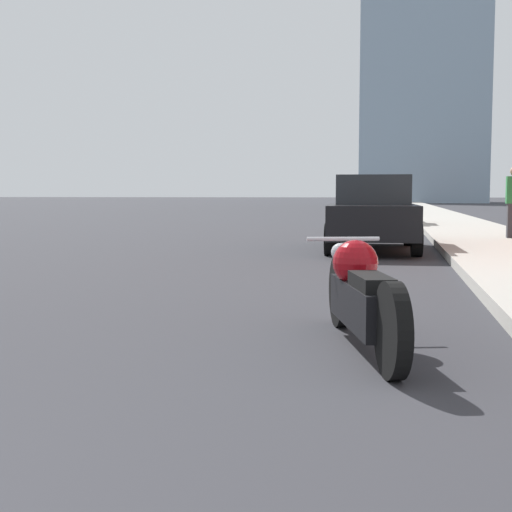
{
  "coord_description": "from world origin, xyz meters",
  "views": [
    {
      "loc": [
        2.67,
        -0.75,
        1.16
      ],
      "look_at": [
        1.35,
        6.31,
        0.52
      ],
      "focal_mm": 50.0,
      "sensor_mm": 36.0,
      "label": 1
    }
  ],
  "objects_px": {
    "parked_car_white": "(381,203)",
    "parked_car_silver": "(380,199)",
    "parked_car_black": "(373,213)",
    "motorcycle": "(361,295)"
  },
  "relations": [
    {
      "from": "motorcycle",
      "to": "parked_car_black",
      "type": "relative_size",
      "value": 0.52
    },
    {
      "from": "parked_car_black",
      "to": "parked_car_white",
      "type": "bearing_deg",
      "value": 88.11
    },
    {
      "from": "parked_car_white",
      "to": "parked_car_black",
      "type": "bearing_deg",
      "value": -90.15
    },
    {
      "from": "parked_car_black",
      "to": "parked_car_silver",
      "type": "height_order",
      "value": "parked_car_silver"
    },
    {
      "from": "motorcycle",
      "to": "parked_car_black",
      "type": "distance_m",
      "value": 9.28
    },
    {
      "from": "motorcycle",
      "to": "parked_car_white",
      "type": "xyz_separation_m",
      "value": [
        -0.07,
        19.66,
        0.44
      ]
    },
    {
      "from": "parked_car_white",
      "to": "parked_car_silver",
      "type": "distance_m",
      "value": 12.54
    },
    {
      "from": "motorcycle",
      "to": "parked_car_white",
      "type": "relative_size",
      "value": 0.56
    },
    {
      "from": "parked_car_white",
      "to": "parked_car_silver",
      "type": "relative_size",
      "value": 0.89
    },
    {
      "from": "motorcycle",
      "to": "parked_car_white",
      "type": "height_order",
      "value": "parked_car_white"
    }
  ]
}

